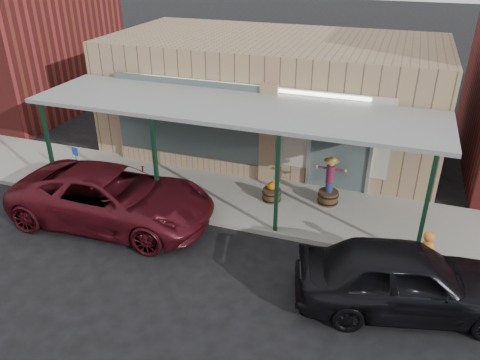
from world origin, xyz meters
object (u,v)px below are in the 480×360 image
(barrel_scarecrow, at_px, (329,188))
(barrel_pumpkin, at_px, (272,193))
(car_maroon, at_px, (113,197))
(handicap_sign, at_px, (77,161))
(parked_sedan, at_px, (405,278))

(barrel_scarecrow, relative_size, barrel_pumpkin, 2.35)
(barrel_pumpkin, distance_m, car_maroon, 4.72)
(barrel_scarecrow, bearing_deg, handicap_sign, -170.99)
(barrel_pumpkin, xyz_separation_m, car_maroon, (-4.01, -2.45, 0.42))
(barrel_scarecrow, relative_size, car_maroon, 0.27)
(barrel_scarecrow, xyz_separation_m, barrel_pumpkin, (-1.67, -0.41, -0.29))
(handicap_sign, xyz_separation_m, parked_sedan, (10.22, -2.37, -0.18))
(barrel_scarecrow, relative_size, handicap_sign, 1.21)
(barrel_scarecrow, xyz_separation_m, car_maroon, (-5.68, -2.85, 0.13))
(parked_sedan, height_order, car_maroon, car_maroon)
(barrel_scarecrow, xyz_separation_m, handicap_sign, (-7.92, -1.45, 0.31))
(handicap_sign, height_order, car_maroon, car_maroon)
(handicap_sign, height_order, parked_sedan, parked_sedan)
(car_maroon, bearing_deg, parked_sedan, -99.39)
(barrel_pumpkin, distance_m, handicap_sign, 6.36)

